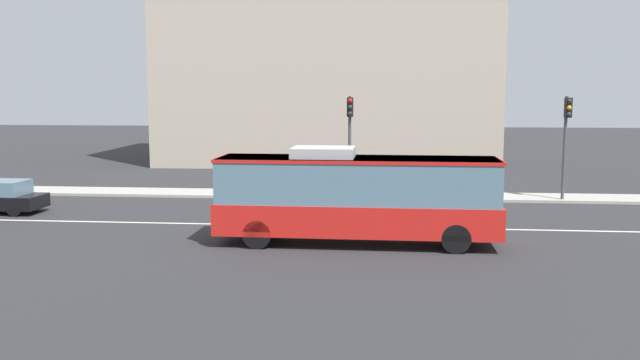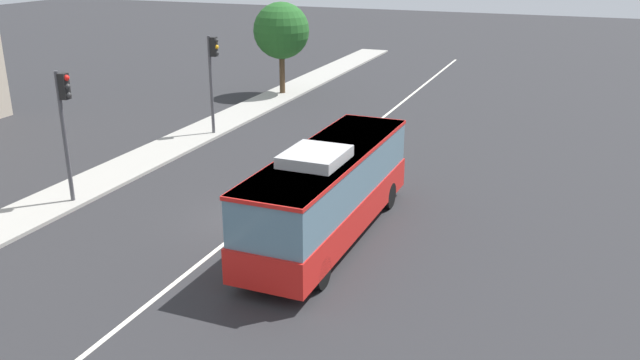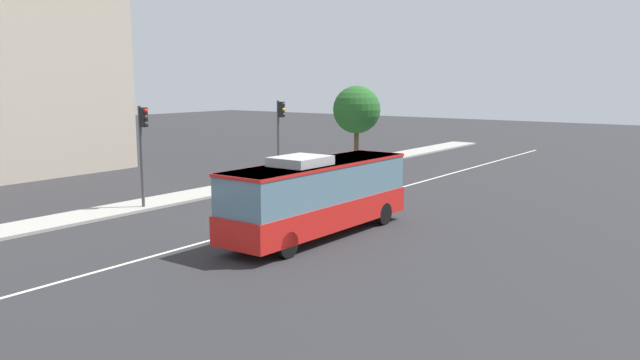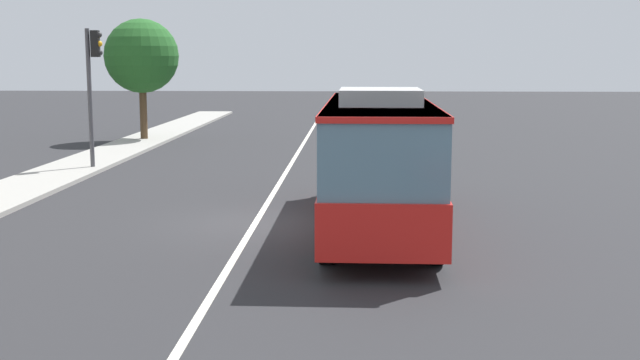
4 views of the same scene
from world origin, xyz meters
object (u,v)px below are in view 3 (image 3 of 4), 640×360
at_px(traffic_light_near_corner, 143,139).
at_px(street_tree_kerbside_left, 357,110).
at_px(traffic_light_mid_block, 280,127).
at_px(transit_bus, 318,193).

height_order(traffic_light_near_corner, street_tree_kerbside_left, street_tree_kerbside_left).
xyz_separation_m(traffic_light_mid_block, street_tree_kerbside_left, (10.31, 0.95, 0.65)).
bearing_deg(street_tree_kerbside_left, transit_bus, -151.02).
distance_m(traffic_light_mid_block, street_tree_kerbside_left, 10.37).
height_order(transit_bus, traffic_light_mid_block, traffic_light_mid_block).
relative_size(traffic_light_mid_block, street_tree_kerbside_left, 0.86).
xyz_separation_m(traffic_light_near_corner, street_tree_kerbside_left, (20.84, 0.87, 0.65)).
bearing_deg(traffic_light_mid_block, transit_bus, -46.93).
bearing_deg(street_tree_kerbside_left, traffic_light_mid_block, -174.73).
height_order(transit_bus, traffic_light_near_corner, traffic_light_near_corner).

